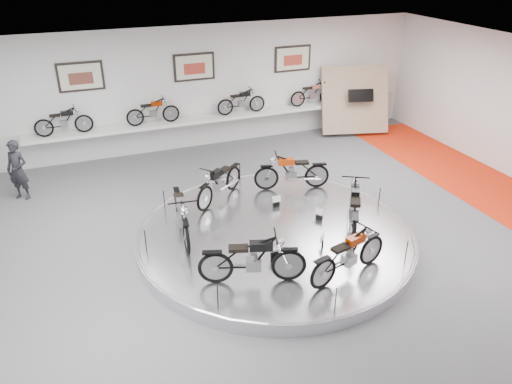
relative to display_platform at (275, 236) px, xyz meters
name	(u,v)px	position (x,y,z in m)	size (l,w,h in m)	color
floor	(280,248)	(0.00, -0.30, -0.15)	(16.00, 16.00, 0.00)	#505053
ceiling	(285,75)	(0.00, -0.30, 3.85)	(16.00, 16.00, 0.00)	white
wall_back	(195,88)	(0.00, 6.70, 1.85)	(16.00, 16.00, 0.00)	silver
orange_carpet_strip	(506,198)	(6.80, -0.30, -0.14)	(2.40, 12.60, 0.01)	red
dado_band	(198,130)	(0.00, 6.68, 0.40)	(15.68, 0.04, 1.10)	#BCBCBA
display_platform	(275,236)	(0.00, 0.00, 0.00)	(6.40, 6.40, 0.30)	silver
platform_rim	(275,232)	(0.00, 0.00, 0.12)	(6.40, 6.40, 0.10)	#B2B2BA
shelf	(199,120)	(0.00, 6.40, 0.85)	(11.00, 0.55, 0.10)	silver
poster_left	(81,77)	(-3.50, 6.66, 2.55)	(1.35, 0.06, 0.88)	beige
poster_center	(194,67)	(0.00, 6.66, 2.55)	(1.35, 0.06, 0.88)	beige
poster_right	(293,59)	(3.50, 6.66, 2.55)	(1.35, 0.06, 0.88)	beige
display_panel	(355,100)	(5.60, 5.80, 1.10)	(2.40, 0.12, 2.40)	tan
shelf_bike_a	(64,123)	(-4.20, 6.40, 1.27)	(1.22, 0.42, 0.73)	black
shelf_bike_b	(153,113)	(-1.50, 6.40, 1.27)	(1.22, 0.42, 0.73)	#7C1E00
shelf_bike_c	(241,103)	(1.50, 6.40, 1.27)	(1.22, 0.42, 0.73)	black
shelf_bike_d	(312,95)	(4.20, 6.40, 1.27)	(1.22, 0.42, 0.73)	#BAB9BD
bike_a	(292,171)	(1.29, 1.89, 0.66)	(1.73, 0.61, 1.02)	#BD380A
bike_b	(219,182)	(-0.71, 1.99, 0.65)	(1.70, 0.60, 1.00)	black
bike_c	(182,214)	(-2.04, 0.61, 0.70)	(1.88, 0.66, 1.10)	#BAB9BD
bike_d	(252,259)	(-1.19, -1.60, 0.68)	(1.80, 0.64, 1.06)	black
bike_e	(349,254)	(0.65, -2.11, 0.65)	(1.71, 0.60, 1.00)	#7C1E00
bike_f	(354,207)	(1.75, -0.51, 0.70)	(1.89, 0.67, 1.11)	black
visitor	(18,170)	(-5.54, 4.61, 0.68)	(0.61, 0.40, 1.67)	black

